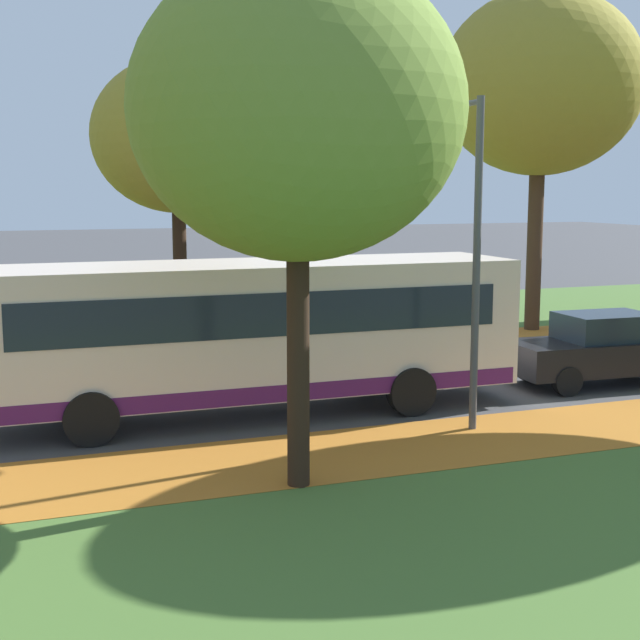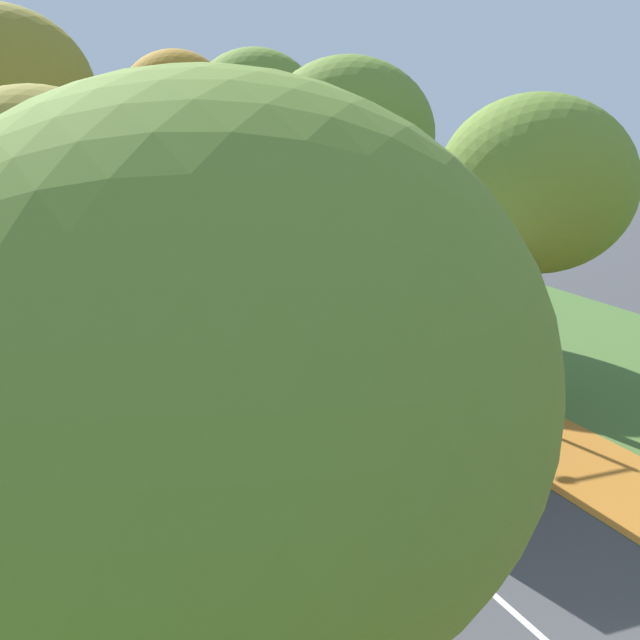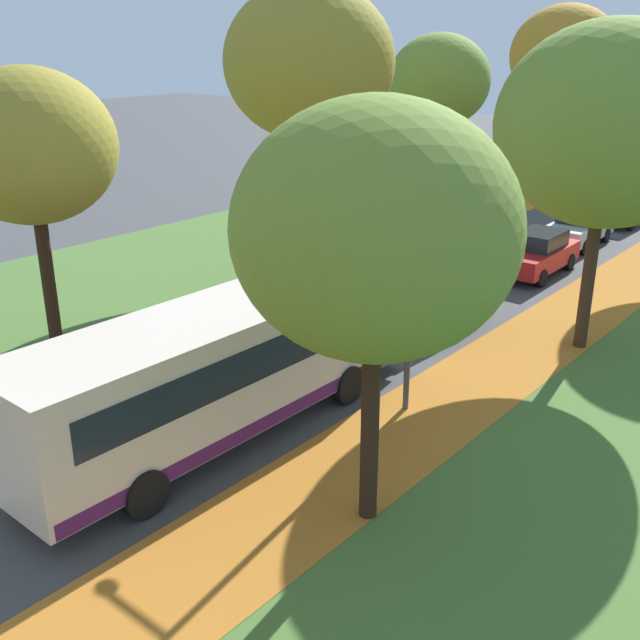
% 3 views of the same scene
% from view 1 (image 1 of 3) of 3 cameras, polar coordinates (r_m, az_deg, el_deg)
% --- Properties ---
extents(grass_verge_left, '(12.00, 90.00, 0.01)m').
position_cam_1_polar(grass_verge_left, '(30.37, 4.86, 0.10)').
color(grass_verge_left, '#476B2D').
rests_on(grass_verge_left, ground).
extents(leaf_litter_left, '(2.80, 60.00, 0.00)m').
position_cam_1_polar(leaf_litter_left, '(23.99, -3.46, -2.11)').
color(leaf_litter_left, '#B26B23').
rests_on(leaf_litter_left, grass_verge_left).
extents(leaf_litter_right, '(2.80, 60.00, 0.00)m').
position_cam_1_polar(leaf_litter_right, '(15.64, 6.51, -7.91)').
color(leaf_litter_right, '#B26B23').
rests_on(leaf_litter_right, grass_verge_right).
extents(road_centre_line, '(0.12, 80.00, 0.01)m').
position_cam_1_polar(road_centre_line, '(22.52, 14.89, -3.10)').
color(road_centre_line, silver).
rests_on(road_centre_line, ground).
extents(tree_left_near, '(4.48, 4.48, 7.77)m').
position_cam_1_polar(tree_left_near, '(24.07, -9.14, 11.52)').
color(tree_left_near, black).
rests_on(tree_left_near, ground).
extents(tree_left_mid, '(6.14, 6.14, 10.29)m').
position_cam_1_polar(tree_left_mid, '(28.54, 13.91, 14.45)').
color(tree_left_mid, '#422D1E').
rests_on(tree_left_mid, ground).
extents(tree_right_near, '(4.78, 4.78, 7.65)m').
position_cam_1_polar(tree_right_near, '(12.87, -1.47, 13.28)').
color(tree_right_near, black).
rests_on(tree_right_near, ground).
extents(streetlamp_right, '(1.89, 0.28, 6.00)m').
position_cam_1_polar(streetlamp_right, '(16.49, 9.47, 6.02)').
color(streetlamp_right, '#47474C').
rests_on(streetlamp_right, ground).
extents(bus, '(2.74, 10.42, 2.98)m').
position_cam_1_polar(bus, '(17.35, -4.40, -0.53)').
color(bus, beige).
rests_on(bus, ground).
extents(car_black_lead, '(1.94, 4.28, 1.62)m').
position_cam_1_polar(car_black_lead, '(21.01, 17.50, -1.78)').
color(car_black_lead, black).
rests_on(car_black_lead, ground).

